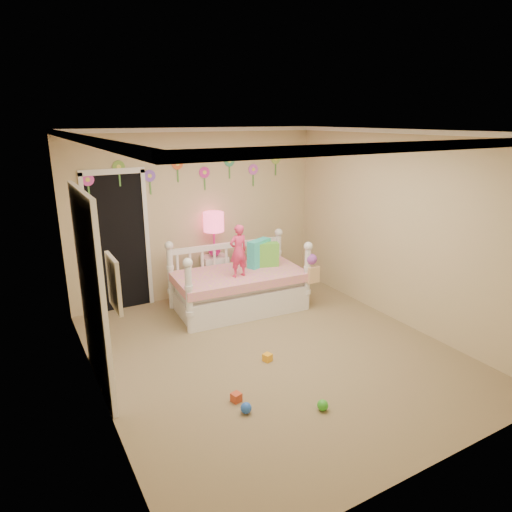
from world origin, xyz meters
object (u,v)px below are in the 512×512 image
daybed (239,276)px  child (238,251)px  nightstand (215,275)px  table_lamp (214,227)px

daybed → child: size_ratio=2.52×
child → nightstand: child is taller
child → table_lamp: size_ratio=1.08×
daybed → nightstand: bearing=99.8°
child → nightstand: size_ratio=1.17×
nightstand → table_lamp: bearing=5.3°
child → daybed: bearing=-120.2°
table_lamp → child: bearing=-90.9°
daybed → table_lamp: bearing=99.8°
daybed → nightstand: size_ratio=2.95×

